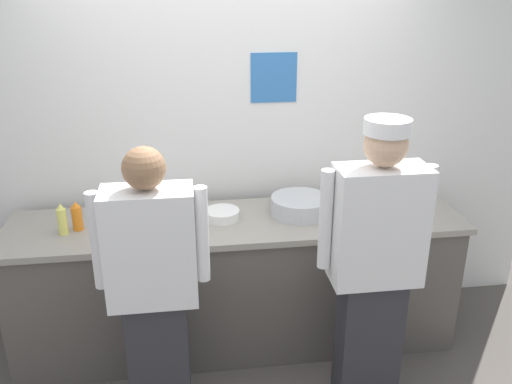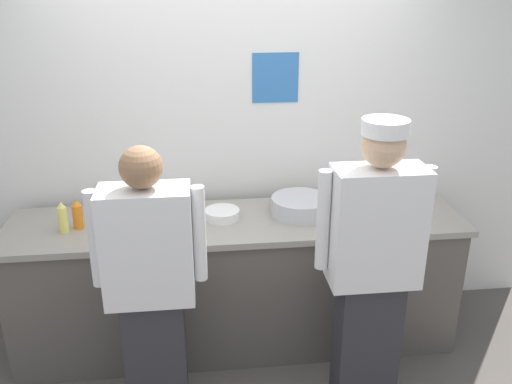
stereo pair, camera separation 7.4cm
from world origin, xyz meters
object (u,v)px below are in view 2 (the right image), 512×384
sheet_tray (167,218)px  ramekin_orange_sauce (377,217)px  chef_near_left (151,286)px  squeeze_bottle_spare (78,215)px  squeeze_bottle_primary (343,209)px  ramekin_red_sauce (116,231)px  plate_stack_front (358,201)px  plate_stack_rear (222,214)px  squeeze_bottle_secondary (63,218)px  deli_cup (413,213)px  ramekin_green_sauce (405,200)px  mixing_bowl_steel (300,206)px  chef_center (373,265)px

sheet_tray → ramekin_orange_sauce: (1.32, -0.15, 0.01)m
chef_near_left → squeeze_bottle_spare: size_ratio=8.74×
squeeze_bottle_primary → ramekin_red_sauce: bearing=180.0°
plate_stack_front → plate_stack_rear: plate_stack_front is taller
chef_near_left → squeeze_bottle_secondary: size_ratio=8.18×
plate_stack_front → ramekin_orange_sauce: (0.06, -0.20, -0.03)m
squeeze_bottle_secondary → deli_cup: size_ratio=2.18×
chef_near_left → squeeze_bottle_spare: (-0.47, 0.62, 0.15)m
ramekin_orange_sauce → plate_stack_front: bearing=107.8°
sheet_tray → plate_stack_front: bearing=2.6°
squeeze_bottle_primary → ramekin_orange_sauce: size_ratio=2.09×
ramekin_red_sauce → ramekin_green_sauce: (1.88, 0.25, 0.00)m
squeeze_bottle_primary → ramekin_green_sauce: (0.50, 0.25, -0.07)m
squeeze_bottle_spare → deli_cup: bearing=-3.2°
squeeze_bottle_primary → ramekin_green_sauce: squeeze_bottle_primary is taller
mixing_bowl_steel → deli_cup: 0.71m
chef_near_left → deli_cup: size_ratio=17.85×
chef_near_left → ramekin_red_sauce: (-0.23, 0.51, 0.08)m
mixing_bowl_steel → squeeze_bottle_spare: bearing=-178.0°
chef_center → ramekin_orange_sauce: 0.59m
squeeze_bottle_secondary → ramekin_green_sauce: squeeze_bottle_secondary is taller
plate_stack_front → squeeze_bottle_primary: 0.28m
chef_near_left → mixing_bowl_steel: (0.91, 0.67, 0.12)m
chef_center → ramekin_red_sauce: bearing=159.2°
mixing_bowl_steel → ramekin_orange_sauce: (0.46, -0.14, -0.04)m
ramekin_red_sauce → plate_stack_front: bearing=8.3°
squeeze_bottle_spare → ramekin_green_sauce: bearing=3.6°
plate_stack_front → squeeze_bottle_spare: (-1.78, -0.11, 0.04)m
chef_center → ramekin_orange_sauce: size_ratio=18.48×
squeeze_bottle_primary → deli_cup: 0.46m
chef_near_left → plate_stack_rear: chef_near_left is taller
plate_stack_rear → ramekin_orange_sauce: (0.97, -0.13, -0.01)m
squeeze_bottle_spare → ramekin_green_sauce: (2.12, 0.13, -0.06)m
mixing_bowl_steel → ramekin_green_sauce: (0.73, 0.09, -0.03)m
mixing_bowl_steel → sheet_tray: size_ratio=0.93×
sheet_tray → ramekin_red_sauce: 0.34m
squeeze_bottle_secondary → ramekin_orange_sauce: bearing=-1.2°
ramekin_green_sauce → deli_cup: size_ratio=1.10×
ramekin_green_sauce → ramekin_orange_sauce: bearing=-140.3°
sheet_tray → squeeze_bottle_spare: (-0.53, -0.05, 0.08)m
ramekin_orange_sauce → deli_cup: bearing=-5.9°
mixing_bowl_steel → ramekin_red_sauce: bearing=-172.0°
chef_near_left → ramekin_green_sauce: chef_near_left is taller
mixing_bowl_steel → plate_stack_front: bearing=8.9°
ramekin_red_sauce → ramekin_green_sauce: size_ratio=1.02×
squeeze_bottle_secondary → plate_stack_front: bearing=5.0°
deli_cup → ramekin_orange_sauce: bearing=174.1°
ramekin_orange_sauce → ramekin_green_sauce: size_ratio=0.93×
squeeze_bottle_spare → chef_center: bearing=-21.6°
plate_stack_rear → sheet_tray: plate_stack_rear is taller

